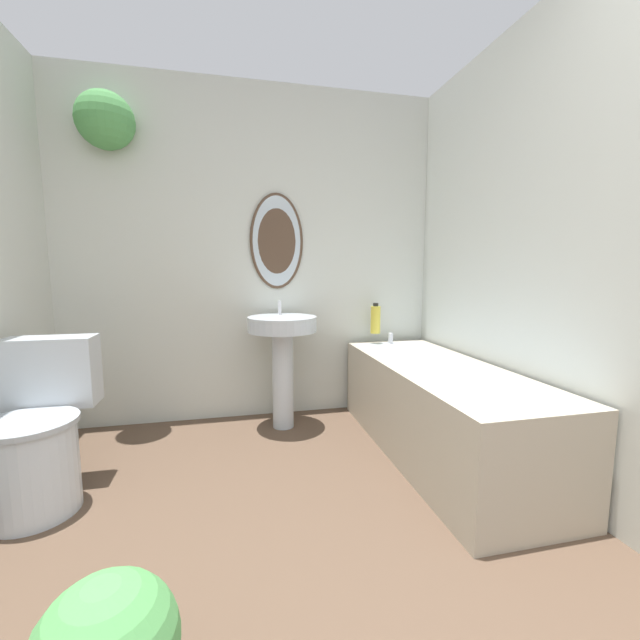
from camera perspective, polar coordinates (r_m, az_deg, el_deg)
wall_back at (r=2.93m, az=-11.16°, el=10.83°), size 2.79×0.35×2.40m
wall_right at (r=2.19m, az=32.39°, el=9.01°), size 0.06×2.83×2.40m
toilet at (r=2.30m, az=-35.74°, el=-13.51°), size 0.41×0.56×0.76m
pedestal_sink at (r=2.71m, az=-5.48°, el=-3.80°), size 0.47×0.47×0.88m
bathtub at (r=2.48m, az=16.84°, el=-12.08°), size 0.62×1.66×0.62m
shampoo_bottle at (r=3.00m, az=8.07°, el=0.11°), size 0.07×0.07×0.23m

